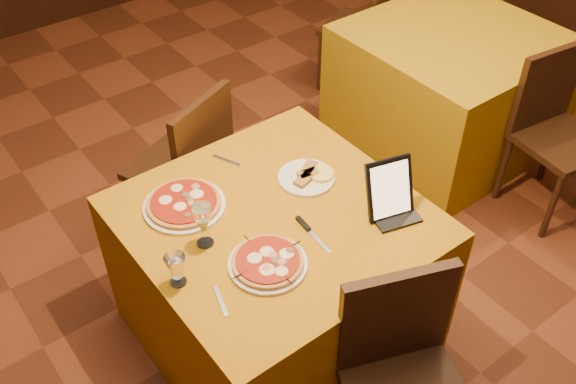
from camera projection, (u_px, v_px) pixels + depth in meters
floor at (294, 292)px, 3.21m from camera, size 6.00×7.00×0.01m
main_table at (276, 278)px, 2.78m from camera, size 1.10×1.10×0.75m
side_table at (447, 90)px, 3.91m from camera, size 1.10×1.10×0.75m
chair_main_far at (177, 167)px, 3.23m from camera, size 0.62×0.62×0.91m
chair_side_near at (563, 142)px, 3.38m from camera, size 0.43×0.43×0.91m
chair_side_far at (358, 28)px, 4.34m from camera, size 0.57×0.57×0.91m
pizza_near at (268, 263)px, 2.32m from camera, size 0.29×0.29×0.03m
pizza_far at (184, 204)px, 2.56m from camera, size 0.33×0.33×0.03m
cutlet_dish at (306, 177)px, 2.69m from camera, size 0.24×0.24×0.03m
wine_glass at (203, 225)px, 2.35m from camera, size 0.11×0.11×0.19m
water_glass at (176, 270)px, 2.23m from camera, size 0.07×0.07×0.13m
tablet at (390, 188)px, 2.47m from camera, size 0.21×0.15×0.23m
knife at (316, 238)px, 2.43m from camera, size 0.03×0.19×0.01m
fork_near at (221, 301)px, 2.20m from camera, size 0.05×0.14×0.01m
fork_far at (226, 160)px, 2.79m from camera, size 0.07×0.14×0.01m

